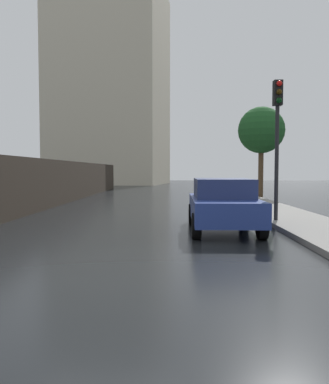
{
  "coord_description": "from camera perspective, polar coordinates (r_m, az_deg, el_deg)",
  "views": [
    {
      "loc": [
        1.04,
        -6.11,
        1.66
      ],
      "look_at": [
        0.88,
        4.42,
        1.09
      ],
      "focal_mm": 36.92,
      "sensor_mm": 36.0,
      "label": 1
    }
  ],
  "objects": [
    {
      "name": "ground",
      "position": [
        6.42,
        -8.69,
        -11.92
      ],
      "size": [
        120.0,
        120.0,
        0.0
      ],
      "primitive_type": "plane",
      "color": "black"
    },
    {
      "name": "car_blue_near_kerb",
      "position": [
        10.97,
        8.45,
        -1.66
      ],
      "size": [
        1.86,
        4.0,
        1.44
      ],
      "rotation": [
        0.0,
        0.0,
        -0.02
      ],
      "color": "navy",
      "rests_on": "ground"
    },
    {
      "name": "traffic_light",
      "position": [
        12.62,
        16.0,
        9.48
      ],
      "size": [
        0.26,
        0.39,
        4.24
      ],
      "color": "black",
      "rests_on": "sidewalk_strip"
    },
    {
      "name": "street_tree_near",
      "position": [
        24.71,
        13.81,
        8.61
      ],
      "size": [
        2.79,
        2.79,
        5.48
      ],
      "color": "#4C3823",
      "rests_on": "ground"
    },
    {
      "name": "distant_tower",
      "position": [
        49.79,
        -8.0,
        14.83
      ],
      "size": [
        14.72,
        12.07,
        27.09
      ],
      "color": "beige",
      "rests_on": "ground"
    }
  ]
}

